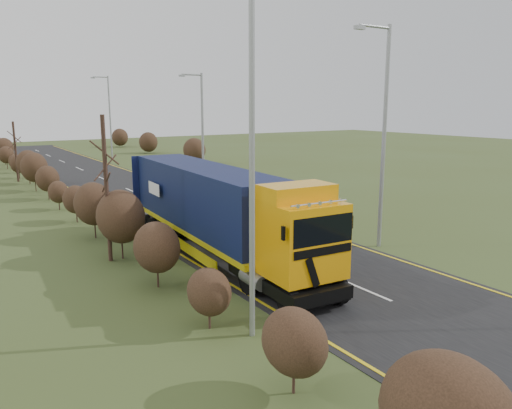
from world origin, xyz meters
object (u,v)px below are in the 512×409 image
object	(u,v)px
lorry	(217,207)
streetlight_near	(382,128)
speed_sign	(222,176)
car_red_hatchback	(211,183)
car_blue_sedan	(201,170)

from	to	relation	value
lorry	streetlight_near	distance (m)	8.11
speed_sign	streetlight_near	bearing A→B (deg)	-88.92
car_red_hatchback	speed_sign	world-z (taller)	speed_sign
car_red_hatchback	streetlight_near	xyz separation A→B (m)	(-0.68, -17.64, 4.82)
car_blue_sedan	streetlight_near	bearing A→B (deg)	76.55
car_blue_sedan	streetlight_near	distance (m)	25.07
car_red_hatchback	car_blue_sedan	xyz separation A→B (m)	(2.54, 6.76, 0.06)
car_blue_sedan	speed_sign	distance (m)	10.83
streetlight_near	car_blue_sedan	bearing A→B (deg)	82.48
car_red_hatchback	speed_sign	size ratio (longest dim) A/B	1.54
car_red_hatchback	streetlight_near	distance (m)	18.30
streetlight_near	speed_sign	bearing A→B (deg)	91.08
car_blue_sedan	speed_sign	size ratio (longest dim) A/B	1.76
car_blue_sedan	streetlight_near	size ratio (longest dim) A/B	0.41
lorry	car_red_hatchback	bearing A→B (deg)	66.35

